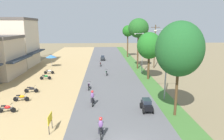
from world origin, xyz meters
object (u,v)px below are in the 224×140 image
object	(u,v)px
utility_pole_near	(155,46)
car_hatchback_black	(147,105)
median_tree_third	(138,28)
street_signboard	(50,120)
motorbike_ahead_third	(89,85)
median_tree_fourth	(128,31)
motorbike_ahead_fourth	(106,72)
vendor_umbrella	(51,56)
parked_motorbike_nearest	(7,108)
median_tree_nearest	(179,49)
car_hatchback_charcoal	(103,58)
motorbike_ahead_fifth	(100,64)
parked_motorbike_third	(31,89)
motorbike_ahead_second	(92,98)
streetlamp_near	(167,60)
streetlamp_mid	(142,50)
median_tree_second	(149,46)
motorbike_foreground_rider	(101,127)
parked_motorbike_fifth	(49,71)
parked_motorbike_fourth	(46,77)
parked_motorbike_second	(21,97)

from	to	relation	value
utility_pole_near	car_hatchback_black	size ratio (longest dim) A/B	4.35
median_tree_third	street_signboard	bearing A→B (deg)	-115.00
median_tree_third	motorbike_ahead_third	world-z (taller)	median_tree_third
median_tree_third	median_tree_fourth	world-z (taller)	median_tree_third
motorbike_ahead_fourth	street_signboard	bearing A→B (deg)	-104.66
median_tree_third	motorbike_ahead_third	distance (m)	17.58
vendor_umbrella	car_hatchback_black	size ratio (longest dim) A/B	1.26
parked_motorbike_nearest	median_tree_nearest	size ratio (longest dim) A/B	0.20
car_hatchback_charcoal	median_tree_nearest	bearing A→B (deg)	-77.99
motorbike_ahead_fifth	car_hatchback_black	bearing A→B (deg)	-78.57
median_tree_third	motorbike_ahead_fourth	xyz separation A→B (m)	(-6.38, -5.28, -7.46)
parked_motorbike_third	motorbike_ahead_second	size ratio (longest dim) A/B	1.00
median_tree_fourth	street_signboard	bearing A→B (deg)	-105.75
streetlamp_near	car_hatchback_black	size ratio (longest dim) A/B	4.07
streetlamp_near	median_tree_third	bearing A→B (deg)	90.47
street_signboard	median_tree_third	bearing A→B (deg)	65.00
parked_motorbike_third	streetlamp_mid	world-z (taller)	streetlamp_mid
parked_motorbike_nearest	motorbike_ahead_second	size ratio (longest dim) A/B	1.00
median_tree_second	car_hatchback_charcoal	distance (m)	20.34
vendor_umbrella	car_hatchback_charcoal	bearing A→B (deg)	34.61
median_tree_third	streetlamp_near	xyz separation A→B (m)	(0.14, -17.53, -3.29)
parked_motorbike_nearest	motorbike_ahead_fourth	bearing A→B (deg)	56.09
motorbike_ahead_third	vendor_umbrella	bearing A→B (deg)	118.87
parked_motorbike_third	motorbike_foreground_rider	distance (m)	14.22
parked_motorbike_nearest	parked_motorbike_fifth	xyz separation A→B (m)	(0.00, 16.53, 0.00)
parked_motorbike_fourth	utility_pole_near	xyz separation A→B (m)	(19.63, 8.26, 3.99)
vendor_umbrella	median_tree_second	bearing A→B (deg)	-31.24
street_signboard	utility_pole_near	distance (m)	29.10
median_tree_third	car_hatchback_black	size ratio (longest dim) A/B	4.94
parked_motorbike_fourth	motorbike_ahead_fifth	world-z (taller)	motorbike_ahead_fifth
street_signboard	car_hatchback_charcoal	bearing A→B (deg)	82.71
parked_motorbike_fourth	motorbike_ahead_second	size ratio (longest dim) A/B	1.00
utility_pole_near	car_hatchback_charcoal	bearing A→B (deg)	136.72
median_tree_third	streetlamp_near	distance (m)	17.83
parked_motorbike_fourth	median_tree_nearest	distance (m)	22.06
parked_motorbike_second	streetlamp_mid	distance (m)	21.71
motorbike_ahead_fifth	parked_motorbike_third	bearing A→B (deg)	-116.88
car_hatchback_black	car_hatchback_charcoal	xyz separation A→B (m)	(-4.27, 30.95, 0.00)
utility_pole_near	motorbike_ahead_fourth	distance (m)	12.04
parked_motorbike_third	motorbike_ahead_fourth	distance (m)	13.39
street_signboard	car_hatchback_charcoal	distance (m)	34.88
median_tree_second	median_tree_third	bearing A→B (deg)	92.23
median_tree_fourth	motorbike_ahead_fourth	distance (m)	22.88
parked_motorbike_fifth	car_hatchback_black	xyz separation A→B (m)	(13.91, -16.80, 0.19)
parked_motorbike_fifth	median_tree_nearest	size ratio (longest dim) A/B	0.20
parked_motorbike_nearest	parked_motorbike_third	bearing A→B (deg)	86.68
parked_motorbike_nearest	streetlamp_near	bearing A→B (deg)	10.01
parked_motorbike_fourth	median_tree_third	distance (m)	19.47
streetlamp_near	motorbike_ahead_fifth	bearing A→B (deg)	110.40
parked_motorbike_second	motorbike_foreground_rider	xyz separation A→B (m)	(9.06, -7.96, 0.30)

